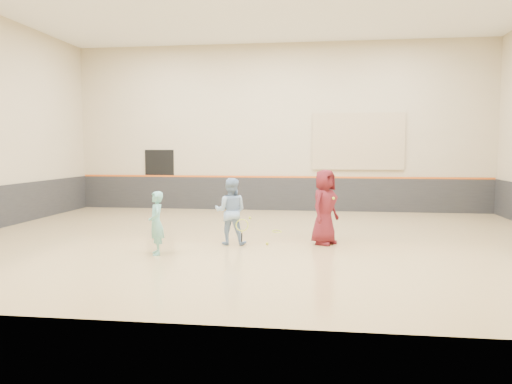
# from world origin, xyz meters

# --- Properties ---
(room) EXTENTS (15.04, 12.04, 6.22)m
(room) POSITION_xyz_m (0.00, 0.00, 0.81)
(room) COLOR tan
(room) RESTS_ON ground
(wainscot_back) EXTENTS (14.90, 0.04, 1.20)m
(wainscot_back) POSITION_xyz_m (0.00, 5.97, 0.60)
(wainscot_back) COLOR #232326
(wainscot_back) RESTS_ON floor
(accent_stripe) EXTENTS (14.90, 0.03, 0.06)m
(accent_stripe) POSITION_xyz_m (0.00, 5.96, 1.22)
(accent_stripe) COLOR #D85914
(accent_stripe) RESTS_ON wall_back
(acoustic_panel) EXTENTS (3.20, 0.08, 2.00)m
(acoustic_panel) POSITION_xyz_m (2.80, 5.95, 2.50)
(acoustic_panel) COLOR tan
(acoustic_panel) RESTS_ON wall_back
(doorway) EXTENTS (1.10, 0.05, 2.20)m
(doorway) POSITION_xyz_m (-4.50, 5.98, 1.10)
(doorway) COLOR black
(doorway) RESTS_ON floor
(girl) EXTENTS (0.49, 0.58, 1.35)m
(girl) POSITION_xyz_m (-1.91, -1.98, 0.67)
(girl) COLOR #6FC1B8
(girl) RESTS_ON floor
(instructor) EXTENTS (0.78, 0.61, 1.57)m
(instructor) POSITION_xyz_m (-0.56, -0.65, 0.78)
(instructor) COLOR #8BACD7
(instructor) RESTS_ON floor
(young_man) EXTENTS (0.92, 1.03, 1.76)m
(young_man) POSITION_xyz_m (1.63, -0.34, 0.88)
(young_man) COLOR maroon
(young_man) RESTS_ON floor
(held_racket) EXTENTS (0.29, 0.29, 0.62)m
(held_racket) POSITION_xyz_m (-0.24, -0.90, 0.50)
(held_racket) COLOR #C8D22E
(held_racket) RESTS_ON instructor
(spare_racket) EXTENTS (0.60, 0.60, 0.12)m
(spare_racket) POSITION_xyz_m (0.36, 1.22, 0.06)
(spare_racket) COLOR #ABC12A
(spare_racket) RESTS_ON floor
(ball_under_racket) EXTENTS (0.07, 0.07, 0.07)m
(ball_under_racket) POSITION_xyz_m (0.31, -0.64, 0.03)
(ball_under_racket) COLOR gold
(ball_under_racket) RESTS_ON floor
(ball_in_hand) EXTENTS (0.07, 0.07, 0.07)m
(ball_in_hand) POSITION_xyz_m (1.83, -0.56, 1.11)
(ball_in_hand) COLOR #C9DB33
(ball_in_hand) RESTS_ON young_man
(ball_beside_spare) EXTENTS (0.07, 0.07, 0.07)m
(ball_beside_spare) POSITION_xyz_m (-0.73, 3.62, 0.03)
(ball_beside_spare) COLOR #BAD030
(ball_beside_spare) RESTS_ON floor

